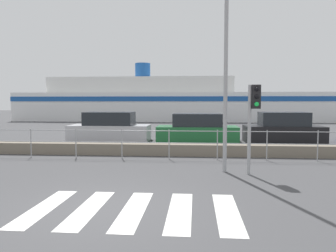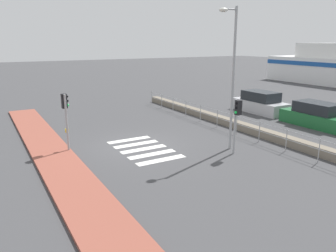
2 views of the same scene
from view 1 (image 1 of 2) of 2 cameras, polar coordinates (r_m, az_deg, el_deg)
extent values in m
plane|color=#424244|center=(6.75, -11.73, -13.98)|extent=(160.00, 160.00, 0.00)
cube|color=silver|center=(7.14, -20.71, -13.11)|extent=(0.45, 2.40, 0.01)
cube|color=silver|center=(6.82, -13.66, -13.79)|extent=(0.45, 2.40, 0.01)
cube|color=silver|center=(6.60, -5.99, -14.31)|extent=(0.45, 2.40, 0.01)
cube|color=silver|center=(6.50, 2.10, -14.59)|extent=(0.45, 2.40, 0.01)
cube|color=silver|center=(6.52, 10.29, -14.59)|extent=(0.45, 2.40, 0.01)
cube|color=slate|center=(13.09, -3.38, -4.09)|extent=(21.61, 0.55, 0.45)
cylinder|color=#9EA0A3|center=(12.13, -3.99, -0.83)|extent=(19.45, 0.03, 0.03)
cylinder|color=#9EA0A3|center=(12.18, -3.98, -2.90)|extent=(19.45, 0.03, 0.03)
cylinder|color=#9EA0A3|center=(13.58, -22.76, -2.72)|extent=(0.04, 0.04, 1.10)
cylinder|color=#9EA0A3|center=(12.86, -15.75, -2.92)|extent=(0.04, 0.04, 1.10)
cylinder|color=#9EA0A3|center=(12.35, -8.04, -3.09)|extent=(0.04, 0.04, 1.10)
cylinder|color=#9EA0A3|center=(12.08, 0.18, -3.21)|extent=(0.04, 0.04, 1.10)
cylinder|color=#9EA0A3|center=(12.07, 8.59, -3.26)|extent=(0.04, 0.04, 1.10)
cylinder|color=#9EA0A3|center=(12.31, 16.84, -3.25)|extent=(0.04, 0.04, 1.10)
cylinder|color=#9EA0A3|center=(12.80, 24.62, -3.17)|extent=(0.04, 0.04, 1.10)
cylinder|color=#9EA0A3|center=(9.71, 13.97, -0.69)|extent=(0.10, 0.10, 2.59)
cube|color=black|center=(9.70, 15.06, 4.94)|extent=(0.24, 0.24, 0.68)
sphere|color=black|center=(9.57, 15.23, 6.21)|extent=(0.13, 0.13, 0.13)
sphere|color=black|center=(9.57, 15.21, 4.95)|extent=(0.13, 0.13, 0.13)
sphere|color=#19D84C|center=(9.57, 15.19, 3.69)|extent=(0.13, 0.13, 0.13)
cylinder|color=#9EA0A3|center=(10.00, 10.05, 11.28)|extent=(0.12, 0.12, 6.70)
cube|color=white|center=(39.14, 2.12, 3.37)|extent=(37.41, 8.34, 3.21)
cube|color=white|center=(39.66, -4.41, 6.96)|extent=(20.95, 6.67, 1.77)
cube|color=#194C99|center=(34.96, 1.79, 4.76)|extent=(37.41, 0.08, 0.51)
cylinder|color=#194C99|center=(39.79, -4.43, 9.53)|extent=(1.80, 1.80, 1.80)
cube|color=#BCBCC1|center=(18.24, -10.10, -1.18)|extent=(4.34, 1.82, 0.87)
cube|color=#1E2328|center=(18.19, -10.13, 1.30)|extent=(2.60, 1.60, 0.71)
cube|color=#1E6633|center=(17.63, 5.12, -1.38)|extent=(4.28, 1.83, 0.83)
cube|color=#1E2328|center=(17.57, 5.13, 1.06)|extent=(2.57, 1.61, 0.68)
cube|color=black|center=(18.21, 19.40, -1.34)|extent=(3.99, 1.80, 0.88)
cube|color=#1E2328|center=(18.16, 19.46, 1.16)|extent=(2.39, 1.59, 0.72)
camera|label=2|loc=(13.11, 98.13, 13.03)|focal=35.00mm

